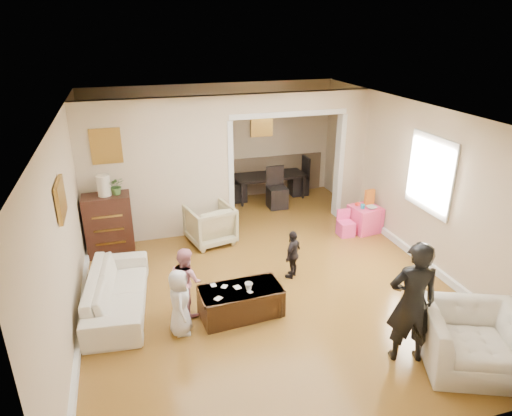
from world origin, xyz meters
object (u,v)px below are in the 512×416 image
object	(u,v)px
dresser	(109,225)
child_kneel_a	(180,302)
coffee_table	(241,302)
child_kneel_b	(186,281)
armchair_back	(210,224)
coffee_cup	(249,286)
table_lamp	(104,185)
armchair_front	(472,340)
dining_table	(268,186)
play_table	(365,219)
adult_person	(412,303)
cyan_cup	(363,206)
child_toddler	(293,254)
sofa	(118,291)

from	to	relation	value
dresser	child_kneel_a	world-z (taller)	dresser
coffee_table	child_kneel_b	bearing A→B (deg)	156.80
armchair_back	child_kneel_b	xyz separation A→B (m)	(-0.74, -2.04, 0.13)
coffee_table	coffee_cup	world-z (taller)	coffee_cup
table_lamp	child_kneel_b	xyz separation A→B (m)	(1.02, -2.12, -0.77)
armchair_front	dining_table	bearing A→B (deg)	117.67
play_table	child_kneel_b	xyz separation A→B (m)	(-3.72, -1.68, 0.24)
armchair_front	play_table	distance (m)	3.79
adult_person	child_kneel_a	xyz separation A→B (m)	(-2.53, 1.26, -0.33)
coffee_cup	adult_person	world-z (taller)	adult_person
armchair_back	table_lamp	world-z (taller)	table_lamp
coffee_table	play_table	world-z (taller)	play_table
armchair_front	dresser	distance (m)	5.81
armchair_back	coffee_cup	xyz separation A→B (m)	(0.06, -2.39, 0.10)
cyan_cup	armchair_front	bearing A→B (deg)	-99.09
dining_table	child_kneel_a	world-z (taller)	child_kneel_a
dining_table	coffee_table	bearing A→B (deg)	-115.74
armchair_back	child_kneel_b	world-z (taller)	child_kneel_b
child_toddler	child_kneel_a	bearing A→B (deg)	-19.32
cyan_cup	sofa	bearing A→B (deg)	-164.24
dresser	coffee_cup	xyz separation A→B (m)	(1.82, -2.47, -0.08)
armchair_front	child_toddler	xyz separation A→B (m)	(-1.28, 2.50, 0.05)
dresser	dining_table	bearing A→B (deg)	27.56
cyan_cup	adult_person	world-z (taller)	adult_person
coffee_cup	child_kneel_a	world-z (taller)	child_kneel_a
armchair_back	armchair_front	world-z (taller)	armchair_back
armchair_back	child_kneel_a	world-z (taller)	child_kneel_a
table_lamp	coffee_table	world-z (taller)	table_lamp
sofa	child_kneel_b	xyz separation A→B (m)	(0.93, -0.34, 0.21)
child_kneel_a	child_kneel_b	xyz separation A→B (m)	(0.15, 0.45, 0.03)
cyan_cup	adult_person	xyz separation A→B (m)	(-1.24, -3.34, 0.25)
child_kneel_b	child_toddler	world-z (taller)	child_kneel_b
child_toddler	dining_table	bearing A→B (deg)	-146.39
sofa	coffee_table	bearing A→B (deg)	-105.52
table_lamp	adult_person	distance (m)	5.15
sofa	coffee_cup	distance (m)	1.87
child_kneel_a	child_toddler	bearing A→B (deg)	-59.32
coffee_cup	child_toddler	world-z (taller)	child_toddler
adult_person	armchair_front	bearing A→B (deg)	168.57
play_table	dining_table	size ratio (longest dim) A/B	0.32
armchair_front	coffee_cup	xyz separation A→B (m)	(-2.23, 1.70, 0.11)
armchair_back	dining_table	bearing A→B (deg)	-145.21
play_table	child_toddler	bearing A→B (deg)	-148.07
coffee_table	play_table	xyz separation A→B (m)	(3.02, 1.98, 0.04)
armchair_front	adult_person	size ratio (longest dim) A/B	0.70
play_table	table_lamp	bearing A→B (deg)	174.63
coffee_cup	adult_person	distance (m)	2.11
sofa	play_table	size ratio (longest dim) A/B	3.70
armchair_front	coffee_table	size ratio (longest dim) A/B	0.99
dresser	dining_table	distance (m)	3.95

